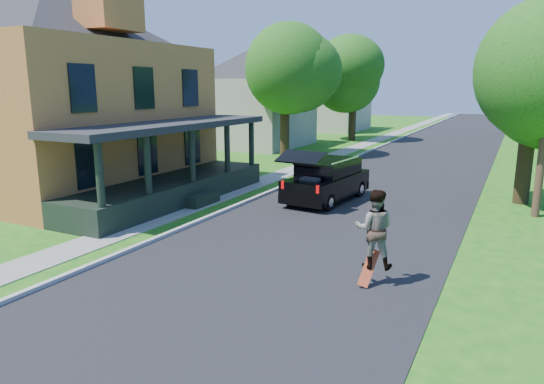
% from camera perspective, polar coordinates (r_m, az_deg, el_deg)
% --- Properties ---
extents(ground, '(140.00, 140.00, 0.00)m').
position_cam_1_polar(ground, '(11.22, -3.11, -11.07)').
color(ground, '#196013').
rests_on(ground, ground).
extents(street, '(8.00, 120.00, 0.02)m').
position_cam_1_polar(street, '(29.69, 16.62, 3.12)').
color(street, black).
rests_on(street, ground).
extents(curb, '(0.15, 120.00, 0.12)m').
position_cam_1_polar(curb, '(30.66, 9.16, 3.75)').
color(curb, '#A3A49F').
rests_on(curb, ground).
extents(sidewalk, '(1.30, 120.00, 0.03)m').
position_cam_1_polar(sidewalk, '(31.17, 6.45, 3.97)').
color(sidewalk, gray).
rests_on(sidewalk, ground).
extents(front_walk, '(6.50, 1.20, 0.03)m').
position_cam_1_polar(front_walk, '(21.39, -17.23, -0.29)').
color(front_walk, gray).
rests_on(front_walk, ground).
extents(main_house, '(15.56, 15.56, 10.10)m').
position_cam_1_polar(main_house, '(23.37, -24.00, 12.40)').
color(main_house, '#C57D39').
rests_on(main_house, ground).
extents(neighbor_house_mid, '(12.78, 12.78, 8.30)m').
position_cam_1_polar(neighbor_house_mid, '(37.84, -2.68, 11.84)').
color(neighbor_house_mid, '#9C968A').
rests_on(neighbor_house_mid, ground).
extents(neighbor_house_far, '(12.78, 12.78, 8.30)m').
position_cam_1_polar(neighbor_house_far, '(52.35, 6.20, 11.89)').
color(neighbor_house_far, '#9C968A').
rests_on(neighbor_house_far, ground).
extents(black_suv, '(2.26, 4.86, 2.19)m').
position_cam_1_polar(black_suv, '(19.26, 6.46, 1.39)').
color(black_suv, black).
rests_on(black_suv, ground).
extents(skateboarder, '(1.02, 0.88, 1.81)m').
position_cam_1_polar(skateboarder, '(11.19, 11.96, -4.26)').
color(skateboarder, black).
rests_on(skateboarder, ground).
extents(skateboard, '(0.36, 0.61, 0.81)m').
position_cam_1_polar(skateboard, '(11.33, 11.30, -8.87)').
color(skateboard, '#A12D0D').
rests_on(skateboard, ground).
extents(tree_left_mid, '(7.35, 7.02, 8.42)m').
position_cam_1_polar(tree_left_mid, '(31.74, 1.46, 13.95)').
color(tree_left_mid, black).
rests_on(tree_left_mid, ground).
extents(tree_left_far, '(6.85, 6.52, 8.89)m').
position_cam_1_polar(tree_left_far, '(41.96, 9.58, 14.02)').
color(tree_left_far, black).
rests_on(tree_left_far, ground).
extents(tree_right_near, '(6.24, 6.52, 7.48)m').
position_cam_1_polar(tree_right_near, '(20.89, 28.41, 11.83)').
color(tree_right_near, black).
rests_on(tree_right_near, ground).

